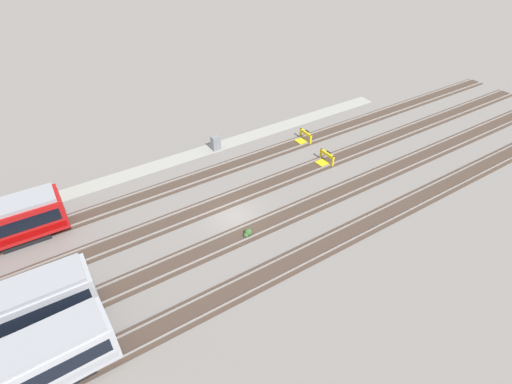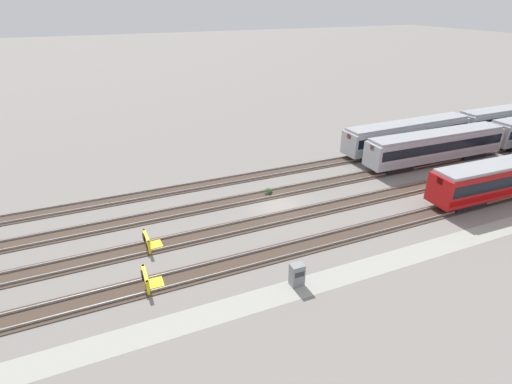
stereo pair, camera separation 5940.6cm
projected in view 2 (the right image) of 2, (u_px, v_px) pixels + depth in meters
ground_plane at (278, 205)px, 37.21m from camera, size 400.00×400.00×0.00m
service_walkway at (348, 274)px, 28.02m from camera, size 54.00×2.00×0.01m
rail_track_nearest at (317, 243)px, 31.45m from camera, size 90.00×2.23×0.21m
rail_track_near_inner at (289, 216)px, 35.28m from camera, size 90.00×2.24×0.21m
rail_track_middle at (267, 194)px, 39.10m from camera, size 90.00×2.24×0.21m
rail_track_far_inner at (249, 177)px, 42.93m from camera, size 90.00×2.23×0.21m
subway_car_front_row_leftmost at (407, 135)px, 49.60m from camera, size 18.06×3.27×3.70m
subway_car_front_row_left_inner at (510, 176)px, 38.16m from camera, size 18.07×3.29×3.70m
subway_car_front_row_right_inner at (510, 118)px, 56.29m from camera, size 18.00×2.85×3.70m
subway_car_back_row_leftmost at (436, 146)px, 45.84m from camera, size 18.05×3.19×3.70m
bumper_stop_nearest_track at (150, 280)px, 26.61m from camera, size 1.35×2.00×1.22m
bumper_stop_near_inner_track at (150, 242)px, 30.75m from camera, size 1.37×2.01×1.22m
electrical_cabinet at (297, 275)px, 26.64m from camera, size 0.90×0.73×1.60m
weed_clump at (268, 191)px, 39.29m from camera, size 0.92×0.70×0.64m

